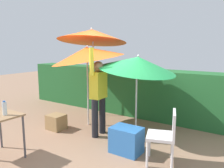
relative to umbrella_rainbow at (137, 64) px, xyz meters
name	(u,v)px	position (x,y,z in m)	size (l,w,h in m)	color
ground_plane	(104,137)	(-0.50, -0.51, -1.55)	(24.00, 24.00, 0.00)	#937056
hedge_row	(143,93)	(-0.50, 1.34, -0.90)	(8.00, 0.70, 1.29)	#23602D
umbrella_rainbow	(137,64)	(0.00, 0.00, 0.00)	(1.65, 1.63, 1.82)	silver
umbrella_orange	(92,36)	(-1.71, 0.65, 0.64)	(1.88, 1.89, 2.51)	silver
umbrella_yellow	(87,54)	(-1.27, -0.11, 0.19)	(1.76, 1.73, 2.08)	silver
person_vendor	(98,93)	(-0.66, -0.48, -0.61)	(0.24, 0.55, 1.88)	black
chair_plastic	(165,134)	(0.96, -0.85, -1.04)	(0.56, 0.56, 0.89)	silver
cooler_box	(126,140)	(0.25, -0.86, -1.31)	(0.54, 0.38, 0.47)	#2D6BB7
crate_cardboard	(56,122)	(-1.70, -0.75, -1.37)	(0.38, 0.35, 0.34)	#9E7A4C
bottle_water	(5,108)	(-1.29, -2.20, -0.65)	(0.07, 0.07, 0.24)	silver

